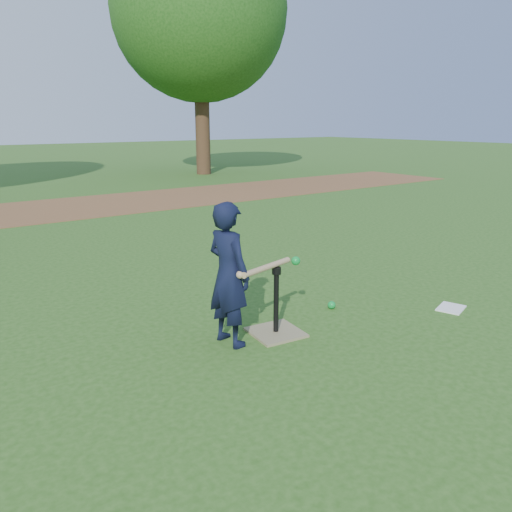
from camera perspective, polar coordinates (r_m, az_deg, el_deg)
ground at (r=4.72m, az=-0.58°, el=-7.65°), size 80.00×80.00×0.00m
dirt_strip at (r=11.47m, az=-22.98°, el=4.85°), size 24.00×3.00×0.01m
child at (r=4.11m, az=-3.14°, el=-2.13°), size 0.35×0.48×1.22m
wiffle_ball_ground at (r=5.10m, az=8.63°, el=-5.56°), size 0.08×0.08×0.08m
clipboard at (r=5.42m, az=21.39°, el=-5.56°), size 0.36×0.31×0.01m
batting_tee at (r=4.46m, az=2.29°, el=-7.54°), size 0.48×0.48×0.61m
swing_action at (r=4.22m, az=1.68°, el=-1.22°), size 0.72×0.20×0.08m
tree_right at (r=18.30m, az=-6.48°, el=26.02°), size 5.80×5.80×8.21m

